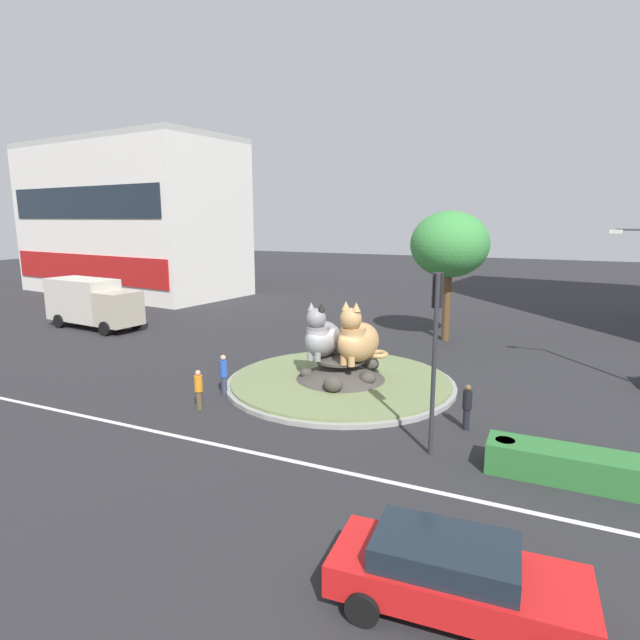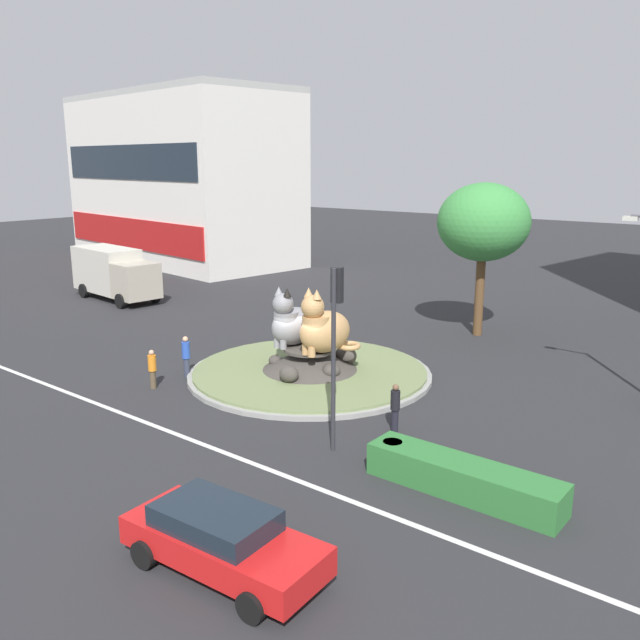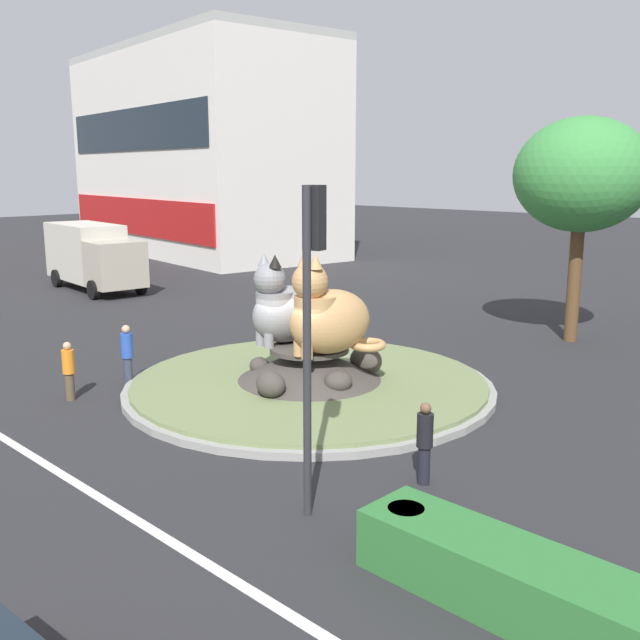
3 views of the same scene
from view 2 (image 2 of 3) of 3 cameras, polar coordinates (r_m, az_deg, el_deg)
ground_plane at (r=27.46m, az=-0.88°, el=-4.81°), size 160.00×160.00×0.00m
lane_centreline at (r=22.61m, az=-12.95°, el=-9.31°), size 112.00×0.20×0.01m
roundabout_island at (r=27.36m, az=-0.86°, el=-4.08°), size 10.02×10.02×1.20m
cat_statue_grey at (r=27.32m, az=-2.46°, el=-0.31°), size 1.71×2.52×2.50m
cat_statue_calico at (r=26.19m, az=0.24°, el=-0.77°), size 2.03×2.62×2.67m
traffic_light_mast at (r=19.51m, az=1.32°, el=-0.54°), size 0.36×0.45×5.65m
shophouse_block at (r=60.25m, az=-11.91°, el=11.83°), size 23.42×13.07×14.29m
clipped_hedge_strip at (r=18.44m, az=12.23°, el=-13.19°), size 5.37×1.20×0.90m
broadleaf_tree_behind_island at (r=33.77m, az=13.91°, el=8.13°), size 4.52×4.52×7.65m
pedestrian_orange_shirt at (r=26.54m, az=-14.25°, el=-4.04°), size 0.31×0.31×1.55m
pedestrian_black_shirt at (r=21.87m, az=6.50°, el=-7.40°), size 0.31×0.31×1.62m
pedestrian_blue_shirt at (r=27.60m, az=-11.47°, el=-3.00°), size 0.33×0.33×1.72m
sedan_on_far_lane at (r=15.08m, az=-8.47°, el=-18.12°), size 4.75×2.25×1.44m
delivery_box_truck at (r=44.18m, az=-17.32°, el=3.93°), size 7.35×3.24×3.23m
litter_bin at (r=19.37m, az=6.24°, el=-11.59°), size 0.56×0.56×0.90m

